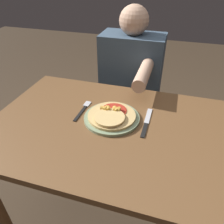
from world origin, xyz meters
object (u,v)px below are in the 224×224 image
(pizza, at_px, (112,115))
(person_diner, at_px, (131,81))
(plate, at_px, (112,118))
(fork, at_px, (83,109))
(knife, at_px, (146,123))
(dining_table, at_px, (109,146))

(pizza, height_order, person_diner, person_diner)
(plate, distance_m, fork, 0.16)
(knife, distance_m, person_diner, 0.58)
(plate, bearing_deg, fork, 168.19)
(fork, distance_m, knife, 0.32)
(knife, relative_size, person_diner, 0.19)
(dining_table, distance_m, fork, 0.22)
(plate, relative_size, person_diner, 0.22)
(fork, bearing_deg, person_diner, 76.37)
(dining_table, distance_m, pizza, 0.16)
(plate, xyz_separation_m, fork, (-0.16, 0.03, -0.00))
(pizza, relative_size, fork, 1.25)
(plate, relative_size, knife, 1.16)
(plate, height_order, person_diner, person_diner)
(knife, bearing_deg, plate, -174.44)
(knife, height_order, person_diner, person_diner)
(pizza, height_order, knife, pizza)
(person_diner, bearing_deg, fork, -103.63)
(fork, bearing_deg, pizza, -13.20)
(plate, bearing_deg, person_diner, 93.09)
(plate, height_order, pizza, pizza)
(fork, height_order, knife, same)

